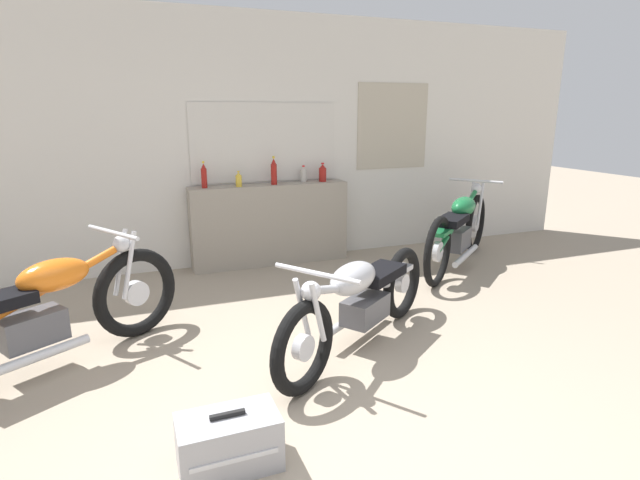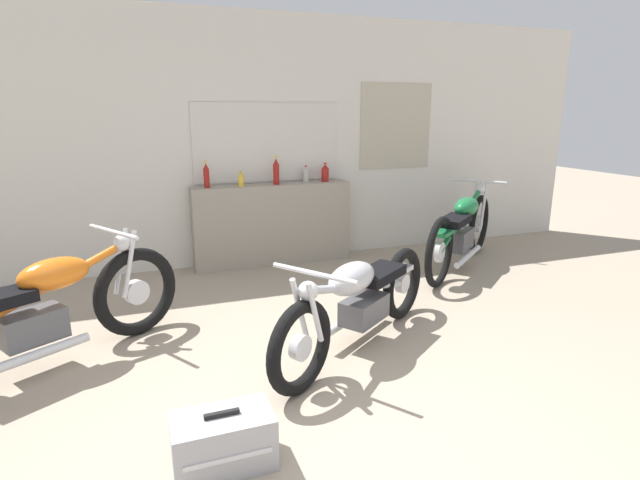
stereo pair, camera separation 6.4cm
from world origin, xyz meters
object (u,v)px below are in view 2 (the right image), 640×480
bottle_rightmost (325,173)px  bottle_left_center (241,180)px  hard_case_silver (223,441)px  motorcycle_orange (42,312)px  bottle_leftmost (206,176)px  motorcycle_green (462,229)px  bottle_right_center (306,175)px  motorcycle_silver (359,300)px  bottle_center (276,172)px

bottle_rightmost → bottle_left_center: bearing=-176.9°
hard_case_silver → motorcycle_orange: bearing=124.9°
bottle_leftmost → motorcycle_orange: (-1.39, -1.87, -0.64)m
motorcycle_green → bottle_leftmost: bearing=161.6°
bottle_left_center → bottle_right_center: bearing=6.9°
motorcycle_orange → motorcycle_silver: bearing=-12.2°
bottle_center → motorcycle_orange: bottle_center is taller
bottle_leftmost → motorcycle_green: bearing=-18.4°
bottle_rightmost → hard_case_silver: bearing=-118.3°
motorcycle_green → motorcycle_orange: bearing=-166.5°
motorcycle_silver → motorcycle_green: 2.40m
bottle_leftmost → bottle_right_center: 1.16m
bottle_leftmost → bottle_right_center: bearing=2.9°
bottle_left_center → bottle_right_center: size_ratio=0.89×
bottle_right_center → hard_case_silver: size_ratio=0.38×
motorcycle_silver → hard_case_silver: motorcycle_silver is taller
hard_case_silver → motorcycle_silver: bearing=38.9°
bottle_right_center → motorcycle_silver: 2.51m
bottle_center → motorcycle_silver: 2.42m
motorcycle_orange → hard_case_silver: 1.74m
bottle_left_center → motorcycle_silver: 2.42m
motorcycle_silver → hard_case_silver: (-1.17, -0.95, -0.25)m
bottle_leftmost → hard_case_silver: 3.43m
motorcycle_orange → bottle_left_center: bearing=46.3°
bottle_center → hard_case_silver: bearing=-109.8°
bottle_left_center → motorcycle_green: size_ratio=0.10×
bottle_rightmost → motorcycle_silver: bottle_rightmost is taller
bottle_left_center → bottle_leftmost: bearing=174.4°
bottle_leftmost → bottle_center: 0.78m
bottle_left_center → motorcycle_silver: bearing=-80.1°
bottle_right_center → motorcycle_silver: size_ratio=0.11×
bottle_rightmost → motorcycle_orange: size_ratio=0.12×
bottle_leftmost → bottle_left_center: size_ratio=1.68×
bottle_center → bottle_right_center: bottle_center is taller
bottle_left_center → bottle_center: bearing=2.8°
bottle_rightmost → motorcycle_green: size_ratio=0.12×
bottle_leftmost → bottle_rightmost: bearing=0.8°
bottle_rightmost → motorcycle_green: bottle_rightmost is taller
bottle_leftmost → motorcycle_orange: size_ratio=0.16×
bottle_left_center → bottle_rightmost: bottle_rightmost is taller
bottle_right_center → hard_case_silver: bearing=-115.0°
motorcycle_silver → hard_case_silver: size_ratio=3.46×
motorcycle_green → bottle_left_center: bearing=159.7°
bottle_leftmost → bottle_rightmost: 1.38m
motorcycle_orange → bottle_leftmost: bearing=53.5°
motorcycle_green → hard_case_silver: (-3.09, -2.39, -0.31)m
bottle_leftmost → motorcycle_silver: 2.55m
bottle_left_center → bottle_rightmost: (1.01, 0.06, 0.02)m
bottle_right_center → motorcycle_orange: bearing=-142.8°
motorcycle_green → bottle_right_center: bearing=148.2°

